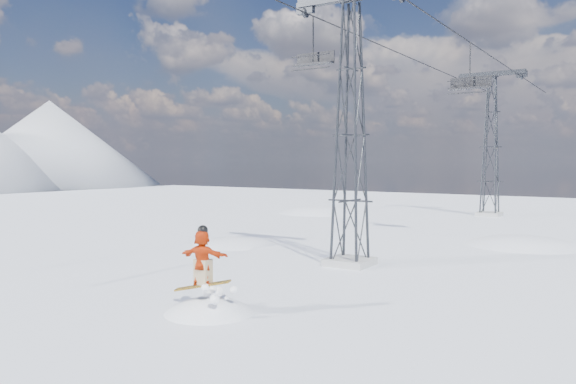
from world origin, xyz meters
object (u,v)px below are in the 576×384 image
object	(u,v)px
lift_tower_far	(491,147)
snowboarder_jump	(210,368)
lift_tower_near	(350,136)
lift_chair_near	(314,60)

from	to	relation	value
lift_tower_far	snowboarder_jump	xyz separation A→B (m)	(-0.15, -33.88, -7.11)
lift_tower_near	lift_chair_near	bearing A→B (deg)	161.89
snowboarder_jump	lift_chair_near	bearing A→B (deg)	102.05
lift_tower_far	lift_tower_near	bearing A→B (deg)	-90.00
lift_tower_near	lift_tower_far	distance (m)	25.00
lift_tower_near	lift_chair_near	size ratio (longest dim) A/B	4.80
lift_tower_near	snowboarder_jump	distance (m)	11.38
lift_tower_far	snowboarder_jump	bearing A→B (deg)	-90.25
lift_tower_near	snowboarder_jump	world-z (taller)	lift_tower_near
lift_tower_near	lift_chair_near	xyz separation A→B (m)	(-2.20, 0.72, 3.48)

